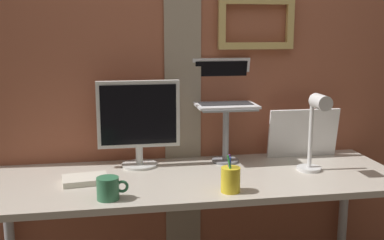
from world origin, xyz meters
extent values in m
cube|color=#9E563D|center=(0.00, 0.47, 1.17)|extent=(3.28, 0.12, 2.33)
cube|color=gray|center=(-0.06, 0.40, 1.17)|extent=(0.19, 0.01, 2.33)
cube|color=tan|center=(0.33, 0.39, 1.60)|extent=(0.40, 0.03, 0.04)
cube|color=tan|center=(0.33, 0.39, 1.37)|extent=(0.40, 0.03, 0.04)
cube|color=tan|center=(0.14, 0.39, 1.48)|extent=(0.04, 0.03, 0.19)
cube|color=tan|center=(0.51, 0.39, 1.48)|extent=(0.04, 0.03, 0.19)
cube|color=beige|center=(-0.05, 0.07, 0.76)|extent=(1.94, 0.67, 0.03)
cylinder|color=#B2B2B7|center=(0.86, 0.35, 0.37)|extent=(0.05, 0.05, 0.74)
cylinder|color=silver|center=(-0.30, 0.29, 0.78)|extent=(0.18, 0.18, 0.01)
cylinder|color=silver|center=(-0.30, 0.29, 0.83)|extent=(0.04, 0.04, 0.09)
cube|color=silver|center=(-0.30, 0.29, 1.04)|extent=(0.41, 0.04, 0.33)
cube|color=black|center=(-0.30, 0.27, 1.04)|extent=(0.37, 0.00, 0.30)
cylinder|color=gray|center=(0.15, 0.29, 0.78)|extent=(0.14, 0.14, 0.01)
cylinder|color=gray|center=(0.15, 0.29, 0.92)|extent=(0.03, 0.03, 0.27)
cube|color=gray|center=(0.15, 0.29, 1.06)|extent=(0.28, 0.22, 0.01)
cube|color=white|center=(0.15, 0.29, 1.07)|extent=(0.31, 0.21, 0.01)
cube|color=#2D2D30|center=(0.15, 0.31, 1.08)|extent=(0.27, 0.12, 0.00)
cube|color=white|center=(0.15, 0.42, 1.19)|extent=(0.31, 0.06, 0.23)
cube|color=black|center=(0.15, 0.41, 1.19)|extent=(0.28, 0.04, 0.20)
cube|color=white|center=(0.58, 0.31, 0.91)|extent=(0.38, 0.05, 0.26)
cylinder|color=white|center=(0.51, 0.07, 0.78)|extent=(0.12, 0.12, 0.02)
cylinder|color=white|center=(0.51, 0.07, 0.97)|extent=(0.02, 0.02, 0.36)
cylinder|color=white|center=(0.51, -0.02, 1.13)|extent=(0.07, 0.11, 0.07)
cylinder|color=yellow|center=(0.06, -0.16, 0.83)|extent=(0.08, 0.08, 0.11)
cylinder|color=purple|center=(0.05, -0.15, 0.86)|extent=(0.02, 0.01, 0.15)
cylinder|color=blue|center=(0.06, -0.16, 0.86)|extent=(0.02, 0.01, 0.14)
cylinder|color=green|center=(0.05, -0.18, 0.86)|extent=(0.03, 0.02, 0.16)
cylinder|color=#33724C|center=(-0.45, -0.16, 0.82)|extent=(0.09, 0.09, 0.09)
torus|color=#33724C|center=(-0.40, -0.16, 0.83)|extent=(0.05, 0.01, 0.05)
cube|color=silver|center=(-0.56, 0.07, 0.79)|extent=(0.22, 0.16, 0.03)
camera|label=1|loc=(-0.43, -2.02, 1.46)|focal=44.27mm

